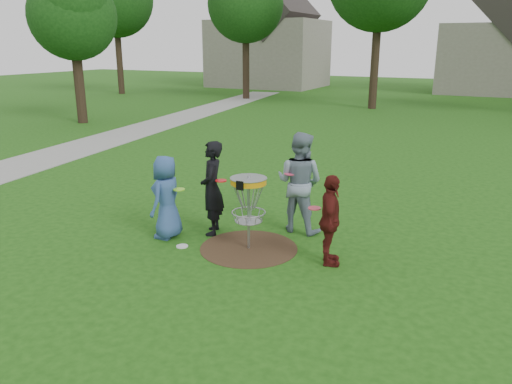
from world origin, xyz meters
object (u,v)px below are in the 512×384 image
at_px(player_blue, 166,197).
at_px(player_black, 212,188).
at_px(player_grey, 299,182).
at_px(disc_golf_basket, 249,195).
at_px(player_maroon, 330,221).

bearing_deg(player_blue, player_black, 127.13).
height_order(player_blue, player_grey, player_grey).
relative_size(player_blue, player_grey, 0.81).
distance_m(player_grey, disc_golf_basket, 1.36).
relative_size(player_blue, disc_golf_basket, 1.17).
bearing_deg(player_blue, player_maroon, 90.75).
xyz_separation_m(player_grey, disc_golf_basket, (-0.47, -1.28, 0.02)).
xyz_separation_m(player_blue, disc_golf_basket, (1.67, 0.19, 0.21)).
height_order(player_blue, player_black, player_black).
height_order(player_grey, disc_golf_basket, player_grey).
bearing_deg(player_maroon, player_black, 62.25).
distance_m(player_black, player_grey, 1.72).
height_order(player_black, player_maroon, player_black).
relative_size(player_maroon, disc_golf_basket, 1.13).
height_order(player_black, disc_golf_basket, player_black).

